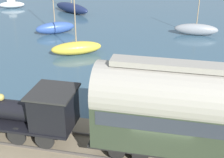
{
  "coord_description": "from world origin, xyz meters",
  "views": [
    {
      "loc": [
        -11.7,
        -0.27,
        9.82
      ],
      "look_at": [
        4.47,
        3.26,
        2.09
      ],
      "focal_mm": 50.0,
      "sensor_mm": 36.0,
      "label": 1
    }
  ],
  "objects_px": {
    "sailboat_gray": "(196,29)",
    "sailboat_white": "(12,4)",
    "sailboat_blue": "(55,27)",
    "rowboat_off_pier": "(190,87)",
    "steam_locomotive": "(32,111)",
    "sailboat_navy": "(72,8)",
    "passenger_coach": "(190,110)",
    "sailboat_yellow": "(76,48)"
  },
  "relations": [
    {
      "from": "sailboat_gray",
      "to": "sailboat_white",
      "type": "height_order",
      "value": "sailboat_white"
    },
    {
      "from": "sailboat_blue",
      "to": "rowboat_off_pier",
      "type": "xyz_separation_m",
      "value": [
        -10.64,
        -14.13,
        -0.52
      ]
    },
    {
      "from": "steam_locomotive",
      "to": "sailboat_navy",
      "type": "height_order",
      "value": "sailboat_navy"
    },
    {
      "from": "sailboat_gray",
      "to": "passenger_coach",
      "type": "bearing_deg",
      "value": 176.11
    },
    {
      "from": "sailboat_yellow",
      "to": "sailboat_blue",
      "type": "distance_m",
      "value": 7.07
    },
    {
      "from": "sailboat_yellow",
      "to": "rowboat_off_pier",
      "type": "bearing_deg",
      "value": -144.66
    },
    {
      "from": "sailboat_yellow",
      "to": "sailboat_white",
      "type": "relative_size",
      "value": 1.05
    },
    {
      "from": "sailboat_white",
      "to": "sailboat_blue",
      "type": "height_order",
      "value": "sailboat_blue"
    },
    {
      "from": "passenger_coach",
      "to": "sailboat_white",
      "type": "relative_size",
      "value": 1.36
    },
    {
      "from": "sailboat_gray",
      "to": "sailboat_yellow",
      "type": "height_order",
      "value": "sailboat_yellow"
    },
    {
      "from": "sailboat_yellow",
      "to": "passenger_coach",
      "type": "bearing_deg",
      "value": -171.87
    },
    {
      "from": "passenger_coach",
      "to": "sailboat_white",
      "type": "xyz_separation_m",
      "value": [
        29.51,
        24.74,
        -2.47
      ]
    },
    {
      "from": "sailboat_navy",
      "to": "sailboat_gray",
      "type": "relative_size",
      "value": 1.35
    },
    {
      "from": "sailboat_gray",
      "to": "sailboat_yellow",
      "type": "relative_size",
      "value": 0.82
    },
    {
      "from": "sailboat_navy",
      "to": "sailboat_yellow",
      "type": "height_order",
      "value": "sailboat_navy"
    },
    {
      "from": "steam_locomotive",
      "to": "sailboat_navy",
      "type": "relative_size",
      "value": 0.79
    },
    {
      "from": "sailboat_gray",
      "to": "sailboat_blue",
      "type": "relative_size",
      "value": 0.66
    },
    {
      "from": "passenger_coach",
      "to": "rowboat_off_pier",
      "type": "distance_m",
      "value": 8.58
    },
    {
      "from": "sailboat_blue",
      "to": "passenger_coach",
      "type": "bearing_deg",
      "value": -178.71
    },
    {
      "from": "steam_locomotive",
      "to": "sailboat_navy",
      "type": "bearing_deg",
      "value": 15.5
    },
    {
      "from": "steam_locomotive",
      "to": "rowboat_off_pier",
      "type": "bearing_deg",
      "value": -43.71
    },
    {
      "from": "sailboat_gray",
      "to": "sailboat_yellow",
      "type": "xyz_separation_m",
      "value": [
        -8.27,
        10.55,
        -0.03
      ]
    },
    {
      "from": "steam_locomotive",
      "to": "rowboat_off_pier",
      "type": "xyz_separation_m",
      "value": [
        8.09,
        -7.73,
        -1.88
      ]
    },
    {
      "from": "passenger_coach",
      "to": "sailboat_navy",
      "type": "distance_m",
      "value": 32.29
    },
    {
      "from": "sailboat_gray",
      "to": "sailboat_white",
      "type": "relative_size",
      "value": 0.87
    },
    {
      "from": "sailboat_white",
      "to": "sailboat_blue",
      "type": "distance_m",
      "value": 15.41
    },
    {
      "from": "sailboat_gray",
      "to": "rowboat_off_pier",
      "type": "height_order",
      "value": "sailboat_gray"
    },
    {
      "from": "sailboat_white",
      "to": "rowboat_off_pier",
      "type": "xyz_separation_m",
      "value": [
        -21.43,
        -25.13,
        -0.38
      ]
    },
    {
      "from": "sailboat_gray",
      "to": "steam_locomotive",
      "type": "bearing_deg",
      "value": 157.47
    },
    {
      "from": "sailboat_gray",
      "to": "sailboat_yellow",
      "type": "bearing_deg",
      "value": 127.07
    },
    {
      "from": "sailboat_white",
      "to": "steam_locomotive",
      "type": "bearing_deg",
      "value": -169.73
    },
    {
      "from": "sailboat_navy",
      "to": "rowboat_off_pier",
      "type": "xyz_separation_m",
      "value": [
        -20.31,
        -15.6,
        -0.52
      ]
    },
    {
      "from": "passenger_coach",
      "to": "sailboat_yellow",
      "type": "distance_m",
      "value": 16.33
    },
    {
      "from": "sailboat_white",
      "to": "sailboat_blue",
      "type": "relative_size",
      "value": 0.76
    },
    {
      "from": "sailboat_white",
      "to": "rowboat_off_pier",
      "type": "relative_size",
      "value": 2.67
    },
    {
      "from": "sailboat_blue",
      "to": "sailboat_white",
      "type": "bearing_deg",
      "value": 10.61
    },
    {
      "from": "sailboat_yellow",
      "to": "rowboat_off_pier",
      "type": "relative_size",
      "value": 2.81
    },
    {
      "from": "passenger_coach",
      "to": "sailboat_yellow",
      "type": "relative_size",
      "value": 1.29
    },
    {
      "from": "steam_locomotive",
      "to": "sailboat_white",
      "type": "height_order",
      "value": "sailboat_white"
    },
    {
      "from": "sailboat_navy",
      "to": "sailboat_blue",
      "type": "bearing_deg",
      "value": -139.33
    },
    {
      "from": "sailboat_yellow",
      "to": "sailboat_white",
      "type": "xyz_separation_m",
      "value": [
        16.43,
        15.26,
        -0.07
      ]
    },
    {
      "from": "steam_locomotive",
      "to": "sailboat_white",
      "type": "bearing_deg",
      "value": 30.53
    }
  ]
}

